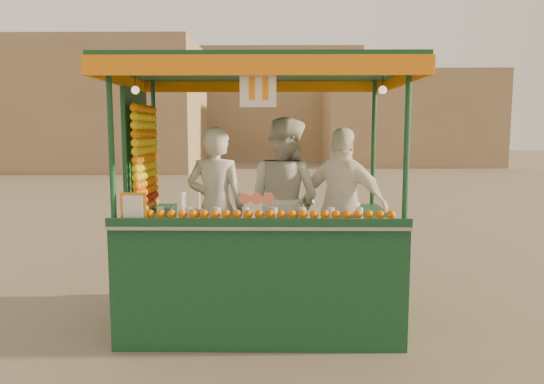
{
  "coord_description": "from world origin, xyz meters",
  "views": [
    {
      "loc": [
        -0.15,
        -4.7,
        1.88
      ],
      "look_at": [
        -0.2,
        0.14,
        1.3
      ],
      "focal_mm": 33.5,
      "sensor_mm": 36.0,
      "label": 1
    }
  ],
  "objects_px": {
    "vendor_left": "(216,208)",
    "vendor_middle": "(284,200)",
    "vendor_right": "(343,207)",
    "juice_cart": "(254,243)"
  },
  "relations": [
    {
      "from": "vendor_left",
      "to": "vendor_middle",
      "type": "height_order",
      "value": "vendor_middle"
    },
    {
      "from": "vendor_middle",
      "to": "vendor_right",
      "type": "distance_m",
      "value": 0.62
    },
    {
      "from": "vendor_left",
      "to": "vendor_middle",
      "type": "distance_m",
      "value": 0.74
    },
    {
      "from": "vendor_left",
      "to": "vendor_right",
      "type": "distance_m",
      "value": 1.3
    },
    {
      "from": "vendor_left",
      "to": "vendor_middle",
      "type": "relative_size",
      "value": 0.95
    },
    {
      "from": "vendor_left",
      "to": "vendor_right",
      "type": "bearing_deg",
      "value": -164.63
    },
    {
      "from": "vendor_middle",
      "to": "vendor_right",
      "type": "bearing_deg",
      "value": -153.51
    },
    {
      "from": "juice_cart",
      "to": "vendor_middle",
      "type": "bearing_deg",
      "value": 59.6
    },
    {
      "from": "juice_cart",
      "to": "vendor_left",
      "type": "relative_size",
      "value": 1.69
    },
    {
      "from": "juice_cart",
      "to": "vendor_middle",
      "type": "height_order",
      "value": "juice_cart"
    }
  ]
}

